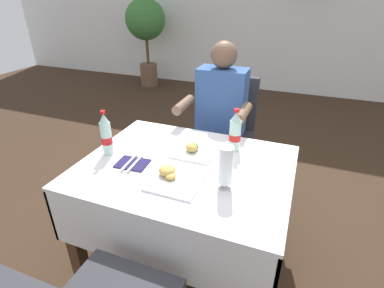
{
  "coord_description": "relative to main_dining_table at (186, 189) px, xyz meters",
  "views": [
    {
      "loc": [
        0.42,
        -1.34,
        1.57
      ],
      "look_at": [
        -0.11,
        0.03,
        0.8
      ],
      "focal_mm": 27.62,
      "sensor_mm": 36.0,
      "label": 1
    }
  ],
  "objects": [
    {
      "name": "ground_plane",
      "position": [
        0.11,
        0.07,
        -0.56
      ],
      "size": [
        11.0,
        11.0,
        0.0
      ],
      "primitive_type": "plane",
      "color": "#382619"
    },
    {
      "name": "main_dining_table",
      "position": [
        0.0,
        0.0,
        0.0
      ],
      "size": [
        1.14,
        0.9,
        0.72
      ],
      "color": "white",
      "rests_on": "ground"
    },
    {
      "name": "chair_far_diner_seat",
      "position": [
        0.0,
        0.84,
        -0.0
      ],
      "size": [
        0.44,
        0.5,
        0.97
      ],
      "color": "#2D2D33",
      "rests_on": "ground"
    },
    {
      "name": "seated_diner_far",
      "position": [
        -0.03,
        0.73,
        0.16
      ],
      "size": [
        0.5,
        0.46,
        1.26
      ],
      "color": "#282D42",
      "rests_on": "ground"
    },
    {
      "name": "plate_near_camera",
      "position": [
        -0.0,
        -0.16,
        0.18
      ],
      "size": [
        0.26,
        0.26,
        0.06
      ],
      "color": "white",
      "rests_on": "main_dining_table"
    },
    {
      "name": "plate_far_diner",
      "position": [
        -0.01,
        0.15,
        0.18
      ],
      "size": [
        0.23,
        0.23,
        0.06
      ],
      "color": "white",
      "rests_on": "main_dining_table"
    },
    {
      "name": "beer_glass_left",
      "position": [
        0.26,
        -0.13,
        0.28
      ],
      "size": [
        0.07,
        0.07,
        0.22
      ],
      "color": "white",
      "rests_on": "main_dining_table"
    },
    {
      "name": "cola_bottle_primary",
      "position": [
        0.2,
        0.27,
        0.28
      ],
      "size": [
        0.07,
        0.07,
        0.26
      ],
      "color": "silver",
      "rests_on": "main_dining_table"
    },
    {
      "name": "cola_bottle_secondary",
      "position": [
        -0.47,
        -0.05,
        0.28
      ],
      "size": [
        0.06,
        0.06,
        0.27
      ],
      "color": "silver",
      "rests_on": "main_dining_table"
    },
    {
      "name": "napkin_cutlery_set",
      "position": [
        -0.27,
        -0.1,
        0.17
      ],
      "size": [
        0.18,
        0.19,
        0.01
      ],
      "color": "#231E4C",
      "rests_on": "main_dining_table"
    },
    {
      "name": "potted_plant_corner",
      "position": [
        -2.13,
        3.42,
        0.47
      ],
      "size": [
        0.67,
        0.67,
        1.46
      ],
      "color": "brown",
      "rests_on": "ground"
    }
  ]
}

